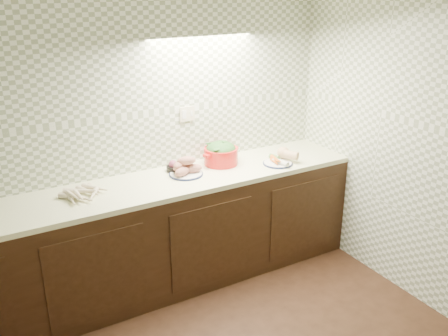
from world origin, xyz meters
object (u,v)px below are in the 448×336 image
parsnip_pile (90,194)px  veg_plate (280,157)px  onion_bowl (174,167)px  dutch_oven (221,153)px  sweet_potato_plate (185,168)px

parsnip_pile → veg_plate: veg_plate is taller
onion_bowl → dutch_oven: bearing=-6.3°
sweet_potato_plate → dutch_oven: size_ratio=0.77×
sweet_potato_plate → veg_plate: 0.83m
onion_bowl → dutch_oven: size_ratio=0.36×
onion_bowl → veg_plate: 0.90m
parsnip_pile → dutch_oven: dutch_oven is taller
veg_plate → onion_bowl: bearing=163.7°
parsnip_pile → dutch_oven: (1.14, 0.12, 0.07)m
sweet_potato_plate → dutch_oven: bearing=10.8°
parsnip_pile → veg_plate: 1.60m
parsnip_pile → onion_bowl: bearing=12.9°
parsnip_pile → dutch_oven: bearing=6.1°
sweet_potato_plate → onion_bowl: size_ratio=2.11×
dutch_oven → veg_plate: dutch_oven is taller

